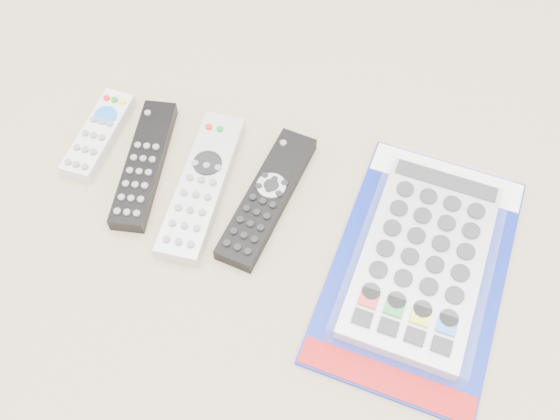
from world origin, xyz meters
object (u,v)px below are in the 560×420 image
(remote_small_grey, at_px, (99,134))
(remote_silver_dvd, at_px, (202,185))
(jumbo_remote_packaged, at_px, (423,258))
(remote_slim_black, at_px, (144,164))
(remote_large_black, at_px, (267,197))

(remote_small_grey, xyz_separation_m, remote_silver_dvd, (0.16, -0.04, 0.00))
(remote_silver_dvd, xyz_separation_m, jumbo_remote_packaged, (0.29, -0.03, 0.01))
(remote_small_grey, height_order, jumbo_remote_packaged, jumbo_remote_packaged)
(remote_slim_black, bearing_deg, remote_silver_dvd, -16.49)
(remote_slim_black, bearing_deg, remote_small_grey, 151.19)
(remote_large_black, bearing_deg, remote_slim_black, -173.57)
(remote_small_grey, height_order, remote_large_black, same)
(remote_silver_dvd, relative_size, jumbo_remote_packaged, 0.65)
(remote_small_grey, relative_size, remote_silver_dvd, 0.65)
(remote_silver_dvd, bearing_deg, remote_large_black, 1.60)
(remote_small_grey, height_order, remote_slim_black, same)
(remote_silver_dvd, height_order, jumbo_remote_packaged, jumbo_remote_packaged)
(remote_large_black, bearing_deg, jumbo_remote_packaged, -1.94)
(remote_large_black, xyz_separation_m, jumbo_remote_packaged, (0.20, -0.03, 0.01))
(remote_slim_black, distance_m, jumbo_remote_packaged, 0.37)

